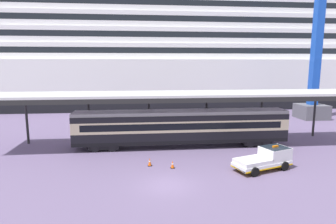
{
  "coord_description": "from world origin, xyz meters",
  "views": [
    {
      "loc": [
        -2.1,
        -20.95,
        9.2
      ],
      "look_at": [
        0.79,
        7.18,
        4.5
      ],
      "focal_mm": 30.98,
      "sensor_mm": 36.0,
      "label": 1
    }
  ],
  "objects_px": {
    "service_truck": "(267,158)",
    "traffic_cone_mid": "(173,164)",
    "dockside_crane": "(323,0)",
    "cruise_ship": "(193,49)",
    "traffic_cone_near": "(150,162)",
    "quay_bollard": "(277,150)",
    "train_carriage": "(182,127)"
  },
  "relations": [
    {
      "from": "traffic_cone_mid",
      "to": "train_carriage",
      "type": "bearing_deg",
      "value": 74.87
    },
    {
      "from": "train_carriage",
      "to": "traffic_cone_near",
      "type": "relative_size",
      "value": 31.13
    },
    {
      "from": "service_truck",
      "to": "traffic_cone_near",
      "type": "distance_m",
      "value": 10.44
    },
    {
      "from": "cruise_ship",
      "to": "dockside_crane",
      "type": "distance_m",
      "value": 30.88
    },
    {
      "from": "cruise_ship",
      "to": "dockside_crane",
      "type": "relative_size",
      "value": 2.48
    },
    {
      "from": "service_truck",
      "to": "dockside_crane",
      "type": "height_order",
      "value": "dockside_crane"
    },
    {
      "from": "service_truck",
      "to": "traffic_cone_mid",
      "type": "distance_m",
      "value": 8.35
    },
    {
      "from": "traffic_cone_mid",
      "to": "dockside_crane",
      "type": "distance_m",
      "value": 39.17
    },
    {
      "from": "traffic_cone_mid",
      "to": "quay_bollard",
      "type": "height_order",
      "value": "quay_bollard"
    },
    {
      "from": "train_carriage",
      "to": "service_truck",
      "type": "relative_size",
      "value": 4.22
    },
    {
      "from": "traffic_cone_near",
      "to": "dockside_crane",
      "type": "relative_size",
      "value": 0.01
    },
    {
      "from": "train_carriage",
      "to": "quay_bollard",
      "type": "relative_size",
      "value": 24.52
    },
    {
      "from": "traffic_cone_mid",
      "to": "dockside_crane",
      "type": "xyz_separation_m",
      "value": [
        26.74,
        21.39,
        19.02
      ]
    },
    {
      "from": "traffic_cone_near",
      "to": "service_truck",
      "type": "bearing_deg",
      "value": -9.89
    },
    {
      "from": "dockside_crane",
      "to": "train_carriage",
      "type": "bearing_deg",
      "value": -149.43
    },
    {
      "from": "cruise_ship",
      "to": "train_carriage",
      "type": "bearing_deg",
      "value": -102.16
    },
    {
      "from": "traffic_cone_near",
      "to": "traffic_cone_mid",
      "type": "bearing_deg",
      "value": -21.63
    },
    {
      "from": "cruise_ship",
      "to": "quay_bollard",
      "type": "height_order",
      "value": "cruise_ship"
    },
    {
      "from": "cruise_ship",
      "to": "traffic_cone_mid",
      "type": "bearing_deg",
      "value": -102.59
    },
    {
      "from": "cruise_ship",
      "to": "traffic_cone_mid",
      "type": "distance_m",
      "value": 49.51
    },
    {
      "from": "traffic_cone_mid",
      "to": "dockside_crane",
      "type": "bearing_deg",
      "value": 38.66
    },
    {
      "from": "quay_bollard",
      "to": "traffic_cone_near",
      "type": "bearing_deg",
      "value": -171.19
    },
    {
      "from": "traffic_cone_mid",
      "to": "traffic_cone_near",
      "type": "bearing_deg",
      "value": 158.37
    },
    {
      "from": "traffic_cone_near",
      "to": "dockside_crane",
      "type": "height_order",
      "value": "dockside_crane"
    },
    {
      "from": "cruise_ship",
      "to": "quay_bollard",
      "type": "bearing_deg",
      "value": -89.15
    },
    {
      "from": "service_truck",
      "to": "quay_bollard",
      "type": "relative_size",
      "value": 5.81
    },
    {
      "from": "train_carriage",
      "to": "traffic_cone_near",
      "type": "xyz_separation_m",
      "value": [
        -3.81,
        -5.87,
        -1.94
      ]
    },
    {
      "from": "cruise_ship",
      "to": "quay_bollard",
      "type": "xyz_separation_m",
      "value": [
        0.65,
        -43.95,
        -12.24
      ]
    },
    {
      "from": "cruise_ship",
      "to": "service_truck",
      "type": "xyz_separation_m",
      "value": [
        -2.18,
        -47.78,
        -11.76
      ]
    },
    {
      "from": "train_carriage",
      "to": "cruise_ship",
      "type": "bearing_deg",
      "value": 77.84
    },
    {
      "from": "train_carriage",
      "to": "traffic_cone_near",
      "type": "bearing_deg",
      "value": -122.98
    },
    {
      "from": "dockside_crane",
      "to": "quay_bollard",
      "type": "bearing_deg",
      "value": -130.11
    }
  ]
}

